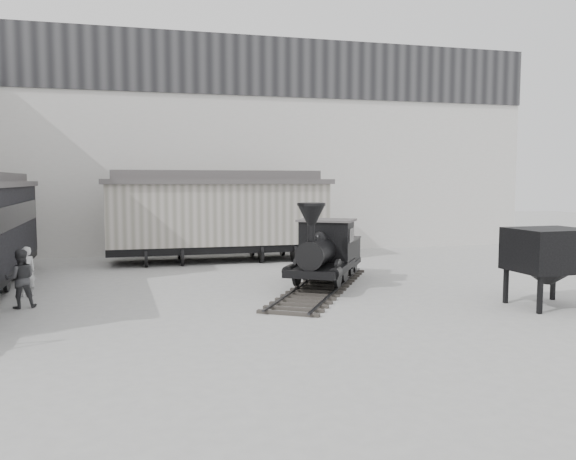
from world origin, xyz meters
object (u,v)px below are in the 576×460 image
object	(u,v)px
visitor_b	(20,279)
coal_hopper	(548,256)
locomotive	(325,255)
boxcar	(219,214)
visitor_a	(26,271)

from	to	relation	value
visitor_b	coal_hopper	bearing A→B (deg)	154.23
locomotive	boxcar	bearing A→B (deg)	142.61
locomotive	visitor_a	world-z (taller)	locomotive
boxcar	visitor_a	xyz separation A→B (m)	(-6.95, -6.49, -1.38)
visitor_a	visitor_b	size ratio (longest dim) A/B	0.93
visitor_a	locomotive	bearing A→B (deg)	143.82
visitor_b	coal_hopper	xyz separation A→B (m)	(15.00, -3.48, 0.65)
boxcar	visitor_b	distance (m)	10.75
locomotive	visitor_b	bearing A→B (deg)	-142.42
locomotive	boxcar	world-z (taller)	boxcar
visitor_b	visitor_a	bearing A→B (deg)	-96.52
boxcar	coal_hopper	distance (m)	14.36
locomotive	visitor_a	size ratio (longest dim) A/B	5.01
visitor_a	visitor_b	world-z (taller)	visitor_b
visitor_b	locomotive	bearing A→B (deg)	174.52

